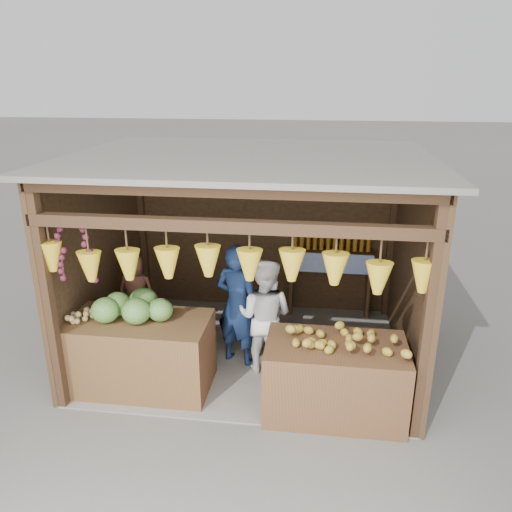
{
  "coord_description": "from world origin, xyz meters",
  "views": [
    {
      "loc": [
        0.87,
        -5.88,
        3.52
      ],
      "look_at": [
        0.09,
        -0.1,
        1.43
      ],
      "focal_mm": 35.0,
      "sensor_mm": 36.0,
      "label": 1
    }
  ],
  "objects_px": {
    "counter_left": "(137,353)",
    "vendor_seated": "(136,292)",
    "counter_right": "(335,379)",
    "woman_standing": "(265,316)",
    "man_standing": "(238,305)"
  },
  "relations": [
    {
      "from": "counter_left",
      "to": "vendor_seated",
      "type": "distance_m",
      "value": 1.09
    },
    {
      "from": "counter_left",
      "to": "counter_right",
      "type": "relative_size",
      "value": 1.15
    },
    {
      "from": "counter_right",
      "to": "woman_standing",
      "type": "height_order",
      "value": "woman_standing"
    },
    {
      "from": "counter_left",
      "to": "man_standing",
      "type": "relative_size",
      "value": 1.06
    },
    {
      "from": "man_standing",
      "to": "counter_right",
      "type": "bearing_deg",
      "value": 163.43
    },
    {
      "from": "man_standing",
      "to": "counter_left",
      "type": "bearing_deg",
      "value": 52.27
    },
    {
      "from": "counter_left",
      "to": "man_standing",
      "type": "xyz_separation_m",
      "value": [
        1.09,
        0.7,
        0.37
      ]
    },
    {
      "from": "counter_left",
      "to": "woman_standing",
      "type": "distance_m",
      "value": 1.59
    },
    {
      "from": "counter_right",
      "to": "counter_left",
      "type": "bearing_deg",
      "value": 175.51
    },
    {
      "from": "woman_standing",
      "to": "vendor_seated",
      "type": "xyz_separation_m",
      "value": [
        -1.8,
        0.4,
        0.05
      ]
    },
    {
      "from": "counter_left",
      "to": "woman_standing",
      "type": "xyz_separation_m",
      "value": [
        1.45,
        0.58,
        0.3
      ]
    },
    {
      "from": "counter_right",
      "to": "man_standing",
      "type": "xyz_separation_m",
      "value": [
        -1.22,
        0.89,
        0.39
      ]
    },
    {
      "from": "counter_left",
      "to": "woman_standing",
      "type": "height_order",
      "value": "woman_standing"
    },
    {
      "from": "counter_left",
      "to": "vendor_seated",
      "type": "xyz_separation_m",
      "value": [
        -0.34,
        0.98,
        0.35
      ]
    },
    {
      "from": "woman_standing",
      "to": "vendor_seated",
      "type": "bearing_deg",
      "value": -0.06
    }
  ]
}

